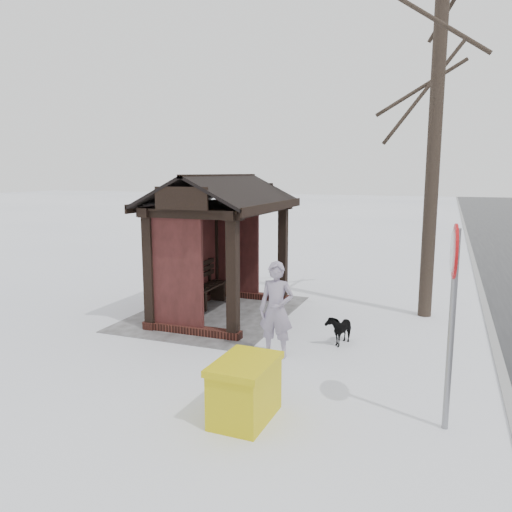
{
  "coord_description": "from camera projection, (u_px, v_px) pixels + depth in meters",
  "views": [
    {
      "loc": [
        9.79,
        4.55,
        3.13
      ],
      "look_at": [
        0.04,
        0.8,
        1.37
      ],
      "focal_mm": 35.0,
      "sensor_mm": 36.0,
      "label": 1
    }
  ],
  "objects": [
    {
      "name": "ground",
      "position": [
        223.0,
        314.0,
        11.14
      ],
      "size": [
        120.0,
        120.0,
        0.0
      ],
      "primitive_type": "plane",
      "color": "white",
      "rests_on": "ground"
    },
    {
      "name": "dog",
      "position": [
        339.0,
        328.0,
        9.2
      ],
      "size": [
        0.72,
        0.45,
        0.57
      ],
      "primitive_type": "imported",
      "rotation": [
        0.0,
        0.0,
        1.34
      ],
      "color": "black",
      "rests_on": "ground"
    },
    {
      "name": "grit_bin",
      "position": [
        245.0,
        389.0,
        6.35
      ],
      "size": [
        1.04,
        0.73,
        0.78
      ],
      "rotation": [
        0.0,
        0.0,
        -0.03
      ],
      "color": "#C6B50B",
      "rests_on": "ground"
    },
    {
      "name": "bus_shelter",
      "position": [
        216.0,
        217.0,
        10.84
      ],
      "size": [
        3.6,
        2.4,
        3.09
      ],
      "color": "#371914",
      "rests_on": "ground"
    },
    {
      "name": "road_sign",
      "position": [
        453.0,
        285.0,
        5.88
      ],
      "size": [
        0.65,
        0.11,
        2.54
      ],
      "rotation": [
        0.0,
        0.0,
        0.06
      ],
      "color": "gray",
      "rests_on": "ground"
    },
    {
      "name": "trampled_patch",
      "position": [
        215.0,
        313.0,
        11.21
      ],
      "size": [
        4.2,
        3.2,
        0.02
      ],
      "primitive_type": "cube",
      "color": "gray",
      "rests_on": "ground"
    },
    {
      "name": "kerb",
      "position": [
        494.0,
        344.0,
        9.19
      ],
      "size": [
        120.0,
        0.15,
        0.06
      ],
      "primitive_type": "cube",
      "color": "gray",
      "rests_on": "ground"
    },
    {
      "name": "tree_near",
      "position": [
        441.0,
        20.0,
        10.01
      ],
      "size": [
        3.42,
        3.42,
        9.03
      ],
      "color": "black",
      "rests_on": "ground"
    },
    {
      "name": "pedestrian",
      "position": [
        276.0,
        310.0,
        8.45
      ],
      "size": [
        0.41,
        0.61,
        1.65
      ],
      "primitive_type": "imported",
      "rotation": [
        0.0,
        0.0,
        1.6
      ],
      "color": "gray",
      "rests_on": "ground"
    }
  ]
}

